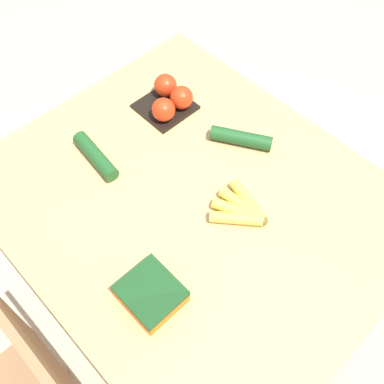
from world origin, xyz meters
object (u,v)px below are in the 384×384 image
Objects in this scene: tomato_pack at (169,99)px; cucumber_near at (96,156)px; banana_bunch at (242,210)px; carrot_bag at (151,293)px; cucumber_far at (241,138)px.

cucumber_near is (-0.01, 0.31, -0.02)m from tomato_pack.
banana_bunch is 0.35m from carrot_bag.
cucumber_far is at bearing -167.40° from tomato_pack.
cucumber_near is at bearing -20.18° from carrot_bag.
tomato_pack is 1.16× the size of carrot_bag.
cucumber_far is (-0.26, -0.06, -0.02)m from tomato_pack.
cucumber_near is at bearing 91.90° from tomato_pack.
cucumber_near and cucumber_far have the same top height.
tomato_pack reaches higher than cucumber_far.
cucumber_far is at bearing -124.66° from cucumber_near.
cucumber_near is 0.45m from cucumber_far.
cucumber_near is (0.43, 0.18, 0.01)m from banana_bunch.
banana_bunch is at bearing 133.31° from cucumber_far.
banana_bunch is 0.47m from cucumber_near.
carrot_bag is at bearing 109.72° from cucumber_far.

